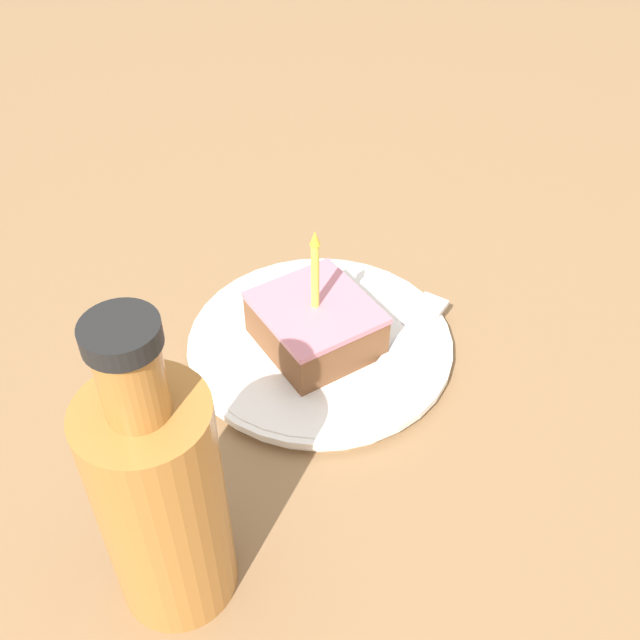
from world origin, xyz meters
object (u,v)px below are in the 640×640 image
cake_slice (320,322)px  fork (399,345)px  bottle (161,497)px  plate (320,344)px

cake_slice → fork: 0.07m
bottle → cake_slice: bearing=33.8°
plate → fork: 0.07m
fork → bottle: size_ratio=0.71×
plate → cake_slice: (-0.00, -0.00, 0.03)m
bottle → fork: bearing=19.1°
cake_slice → fork: bearing=-39.4°
plate → cake_slice: size_ratio=1.96×
cake_slice → bottle: bottle is taller
bottle → plate: bearing=34.0°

